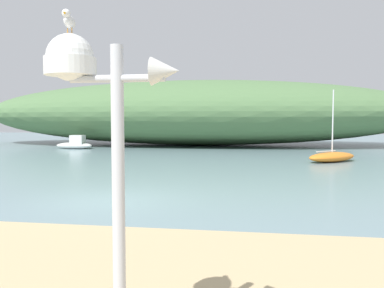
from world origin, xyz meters
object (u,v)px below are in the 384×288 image
object	(u,v)px
seagull_on_radar	(69,20)
motorboat_inner_mooring	(75,144)
mast_structure	(91,97)
sailboat_east_reach	(332,157)

from	to	relation	value
seagull_on_radar	motorboat_inner_mooring	world-z (taller)	seagull_on_radar
mast_structure	seagull_on_radar	bearing A→B (deg)	-176.10
sailboat_east_reach	seagull_on_radar	bearing A→B (deg)	-107.11
sailboat_east_reach	mast_structure	bearing A→B (deg)	-106.63
motorboat_inner_mooring	sailboat_east_reach	bearing A→B (deg)	-20.62
mast_structure	seagull_on_radar	size ratio (longest dim) A/B	11.69
mast_structure	motorboat_inner_mooring	world-z (taller)	mast_structure
seagull_on_radar	sailboat_east_reach	xyz separation A→B (m)	(6.51, 21.14, -3.17)
mast_structure	motorboat_inner_mooring	xyz separation A→B (m)	(-13.87, 28.72, -2.35)
seagull_on_radar	sailboat_east_reach	world-z (taller)	sailboat_east_reach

